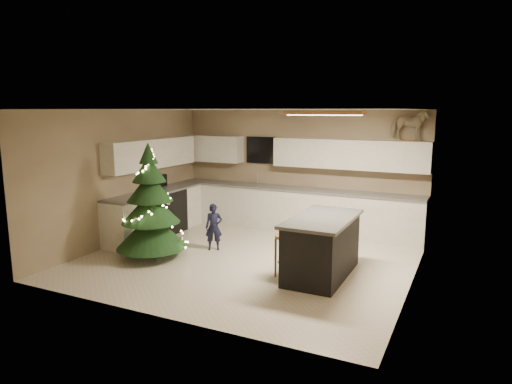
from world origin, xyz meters
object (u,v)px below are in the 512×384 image
at_px(bar_stool, 286,245).
at_px(island, 322,246).
at_px(toddler, 214,227).
at_px(rocking_horse, 409,124).
at_px(christmas_tree, 151,211).

bearing_deg(bar_stool, island, 26.83).
relative_size(toddler, rocking_horse, 1.21).
distance_m(island, bar_stool, 0.57).
height_order(island, bar_stool, island).
distance_m(bar_stool, rocking_horse, 3.60).
bearing_deg(christmas_tree, bar_stool, 3.96).
bearing_deg(rocking_horse, christmas_tree, 123.26).
distance_m(christmas_tree, toddler, 1.22).
height_order(bar_stool, rocking_horse, rocking_horse).
distance_m(bar_stool, christmas_tree, 2.52).
height_order(bar_stool, christmas_tree, christmas_tree).
xyz_separation_m(christmas_tree, rocking_horse, (3.89, 2.94, 1.48)).
distance_m(christmas_tree, rocking_horse, 5.10).
bearing_deg(island, christmas_tree, -171.87).
relative_size(bar_stool, toddler, 0.76).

